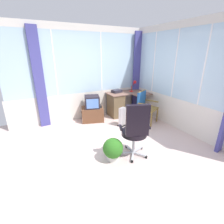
{
  "coord_description": "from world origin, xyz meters",
  "views": [
    {
      "loc": [
        -1.45,
        -2.73,
        2.01
      ],
      "look_at": [
        0.37,
        0.72,
        0.56
      ],
      "focal_mm": 26.3,
      "sensor_mm": 36.0,
      "label": 1
    }
  ],
  "objects_px": {
    "wooden_armchair": "(144,103)",
    "tv_on_stand": "(92,110)",
    "tv_remote": "(143,93)",
    "space_heater": "(123,116)",
    "desk_lamp": "(135,84)",
    "potted_plant": "(113,149)",
    "desk": "(117,104)",
    "paper_tray": "(117,91)",
    "office_chair": "(136,128)"
  },
  "relations": [
    {
      "from": "tv_remote",
      "to": "wooden_armchair",
      "type": "height_order",
      "value": "wooden_armchair"
    },
    {
      "from": "space_heater",
      "to": "tv_on_stand",
      "type": "bearing_deg",
      "value": 131.09
    },
    {
      "from": "desk",
      "to": "office_chair",
      "type": "xyz_separation_m",
      "value": [
        -0.82,
        -2.15,
        0.23
      ]
    },
    {
      "from": "tv_on_stand",
      "to": "potted_plant",
      "type": "height_order",
      "value": "tv_on_stand"
    },
    {
      "from": "tv_on_stand",
      "to": "space_heater",
      "type": "xyz_separation_m",
      "value": [
        0.63,
        -0.72,
        -0.07
      ]
    },
    {
      "from": "desk",
      "to": "tv_on_stand",
      "type": "distance_m",
      "value": 0.88
    },
    {
      "from": "desk_lamp",
      "to": "tv_on_stand",
      "type": "xyz_separation_m",
      "value": [
        -1.5,
        0.0,
        -0.65
      ]
    },
    {
      "from": "desk_lamp",
      "to": "tv_remote",
      "type": "distance_m",
      "value": 0.46
    },
    {
      "from": "desk_lamp",
      "to": "paper_tray",
      "type": "relative_size",
      "value": 1.25
    },
    {
      "from": "desk_lamp",
      "to": "tv_on_stand",
      "type": "bearing_deg",
      "value": 179.94
    },
    {
      "from": "tv_remote",
      "to": "space_heater",
      "type": "xyz_separation_m",
      "value": [
        -0.94,
        -0.33,
        -0.48
      ]
    },
    {
      "from": "potted_plant",
      "to": "wooden_armchair",
      "type": "bearing_deg",
      "value": 36.2
    },
    {
      "from": "tv_on_stand",
      "to": "potted_plant",
      "type": "distance_m",
      "value": 2.04
    },
    {
      "from": "desk",
      "to": "office_chair",
      "type": "height_order",
      "value": "office_chair"
    },
    {
      "from": "desk",
      "to": "tv_on_stand",
      "type": "xyz_separation_m",
      "value": [
        -0.88,
        -0.04,
        -0.06
      ]
    },
    {
      "from": "paper_tray",
      "to": "wooden_armchair",
      "type": "relative_size",
      "value": 0.32
    },
    {
      "from": "desk_lamp",
      "to": "tv_remote",
      "type": "height_order",
      "value": "desk_lamp"
    },
    {
      "from": "tv_on_stand",
      "to": "space_heater",
      "type": "bearing_deg",
      "value": -48.91
    },
    {
      "from": "desk",
      "to": "space_heater",
      "type": "xyz_separation_m",
      "value": [
        -0.25,
        -0.76,
        -0.13
      ]
    },
    {
      "from": "wooden_armchair",
      "to": "tv_on_stand",
      "type": "height_order",
      "value": "wooden_armchair"
    },
    {
      "from": "paper_tray",
      "to": "tv_on_stand",
      "type": "bearing_deg",
      "value": -170.4
    },
    {
      "from": "tv_on_stand",
      "to": "tv_remote",
      "type": "bearing_deg",
      "value": -13.79
    },
    {
      "from": "office_chair",
      "to": "potted_plant",
      "type": "distance_m",
      "value": 0.59
    },
    {
      "from": "office_chair",
      "to": "space_heater",
      "type": "height_order",
      "value": "office_chair"
    },
    {
      "from": "paper_tray",
      "to": "tv_on_stand",
      "type": "xyz_separation_m",
      "value": [
        -0.92,
        -0.16,
        -0.45
      ]
    },
    {
      "from": "wooden_armchair",
      "to": "office_chair",
      "type": "height_order",
      "value": "office_chair"
    },
    {
      "from": "office_chair",
      "to": "space_heater",
      "type": "relative_size",
      "value": 2.08
    },
    {
      "from": "wooden_armchair",
      "to": "space_heater",
      "type": "relative_size",
      "value": 1.71
    },
    {
      "from": "paper_tray",
      "to": "wooden_armchair",
      "type": "bearing_deg",
      "value": -65.91
    },
    {
      "from": "office_chair",
      "to": "wooden_armchair",
      "type": "bearing_deg",
      "value": 46.79
    },
    {
      "from": "paper_tray",
      "to": "potted_plant",
      "type": "height_order",
      "value": "paper_tray"
    },
    {
      "from": "space_heater",
      "to": "potted_plant",
      "type": "xyz_separation_m",
      "value": [
        -1.0,
        -1.28,
        -0.03
      ]
    },
    {
      "from": "desk",
      "to": "tv_remote",
      "type": "xyz_separation_m",
      "value": [
        0.7,
        -0.42,
        0.36
      ]
    },
    {
      "from": "tv_on_stand",
      "to": "space_heater",
      "type": "height_order",
      "value": "tv_on_stand"
    },
    {
      "from": "paper_tray",
      "to": "space_heater",
      "type": "height_order",
      "value": "paper_tray"
    },
    {
      "from": "wooden_armchair",
      "to": "office_chair",
      "type": "distance_m",
      "value": 1.86
    },
    {
      "from": "tv_on_stand",
      "to": "space_heater",
      "type": "relative_size",
      "value": 1.44
    },
    {
      "from": "paper_tray",
      "to": "space_heater",
      "type": "relative_size",
      "value": 0.55
    },
    {
      "from": "desk_lamp",
      "to": "space_heater",
      "type": "distance_m",
      "value": 1.34
    },
    {
      "from": "space_heater",
      "to": "desk",
      "type": "bearing_deg",
      "value": 71.79
    },
    {
      "from": "wooden_armchair",
      "to": "tv_on_stand",
      "type": "bearing_deg",
      "value": 150.25
    },
    {
      "from": "potted_plant",
      "to": "tv_remote",
      "type": "bearing_deg",
      "value": 39.77
    },
    {
      "from": "tv_remote",
      "to": "office_chair",
      "type": "relative_size",
      "value": 0.13
    },
    {
      "from": "tv_on_stand",
      "to": "office_chair",
      "type": "bearing_deg",
      "value": -88.41
    },
    {
      "from": "desk_lamp",
      "to": "paper_tray",
      "type": "xyz_separation_m",
      "value": [
        -0.58,
        0.16,
        -0.2
      ]
    },
    {
      "from": "tv_remote",
      "to": "space_heater",
      "type": "distance_m",
      "value": 1.11
    },
    {
      "from": "potted_plant",
      "to": "paper_tray",
      "type": "bearing_deg",
      "value": 59.14
    },
    {
      "from": "wooden_armchair",
      "to": "potted_plant",
      "type": "bearing_deg",
      "value": -143.8
    },
    {
      "from": "wooden_armchair",
      "to": "tv_on_stand",
      "type": "xyz_separation_m",
      "value": [
        -1.33,
        0.76,
        -0.24
      ]
    },
    {
      "from": "desk",
      "to": "office_chair",
      "type": "relative_size",
      "value": 1.1
    }
  ]
}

